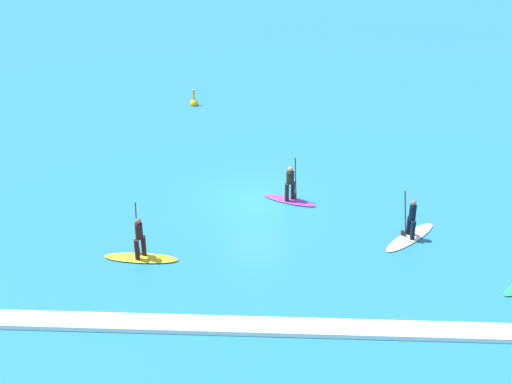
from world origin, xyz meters
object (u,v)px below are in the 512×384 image
(surfer_on_purple_board, at_px, (290,191))
(marker_buoy, at_px, (194,103))
(surfer_on_white_board, at_px, (411,230))
(surfer_on_yellow_board, at_px, (140,250))

(surfer_on_purple_board, xyz_separation_m, marker_buoy, (-5.69, 11.56, -0.36))
(surfer_on_white_board, bearing_deg, marker_buoy, -100.93)
(surfer_on_purple_board, bearing_deg, surfer_on_white_board, -8.65)
(marker_buoy, bearing_deg, surfer_on_yellow_board, -90.68)
(surfer_on_yellow_board, bearing_deg, surfer_on_white_board, -166.26)
(surfer_on_white_board, bearing_deg, surfer_on_yellow_board, -36.52)
(surfer_on_white_board, relative_size, surfer_on_yellow_board, 0.94)
(surfer_on_yellow_board, height_order, marker_buoy, surfer_on_yellow_board)
(surfer_on_purple_board, bearing_deg, surfer_on_yellow_board, -117.30)
(surfer_on_white_board, height_order, marker_buoy, surfer_on_white_board)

